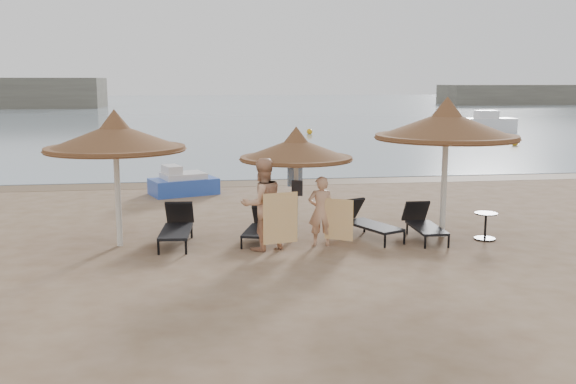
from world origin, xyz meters
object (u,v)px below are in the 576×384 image
at_px(side_table, 485,227).
at_px(pedal_boat, 183,183).
at_px(lounger_far_left, 177,226).
at_px(person_left, 262,197).
at_px(palapa_right, 446,126).
at_px(lounger_near_left, 260,226).
at_px(person_right, 321,206).
at_px(palapa_center, 296,149).
at_px(lounger_near_right, 366,221).
at_px(palapa_left, 115,138).
at_px(lounger_far_right, 423,223).

distance_m(side_table, pedal_boat, 9.97).
relative_size(lounger_far_left, person_left, 0.84).
bearing_deg(side_table, palapa_right, 154.39).
distance_m(lounger_near_left, side_table, 5.21).
xyz_separation_m(side_table, person_right, (-3.87, 0.00, 0.61)).
relative_size(palapa_center, palapa_right, 0.79).
distance_m(lounger_near_right, side_table, 2.75).
height_order(side_table, pedal_boat, pedal_boat).
bearing_deg(palapa_left, lounger_near_left, 1.63).
height_order(side_table, person_right, person_right).
xyz_separation_m(palapa_right, lounger_far_left, (-6.17, 0.30, -2.22)).
bearing_deg(palapa_right, lounger_near_right, 173.17).
relative_size(person_right, pedal_boat, 0.77).
xyz_separation_m(lounger_near_left, pedal_boat, (-1.87, 6.37, 0.03)).
height_order(lounger_near_left, lounger_far_right, lounger_far_right).
xyz_separation_m(palapa_left, person_right, (4.43, -0.60, -1.51)).
height_order(person_left, pedal_boat, person_left).
bearing_deg(lounger_far_left, lounger_far_right, 0.60).
bearing_deg(lounger_near_left, palapa_left, -161.82).
relative_size(lounger_far_right, person_right, 0.99).
distance_m(palapa_center, lounger_near_right, 2.36).
height_order(palapa_center, lounger_far_right, palapa_center).
height_order(person_right, pedal_boat, person_right).
bearing_deg(side_table, lounger_far_right, 165.98).
xyz_separation_m(palapa_center, person_right, (0.43, -0.81, -1.17)).
distance_m(lounger_near_left, pedal_boat, 6.64).
height_order(palapa_right, pedal_boat, palapa_right).
xyz_separation_m(lounger_far_right, side_table, (1.37, -0.34, -0.06)).
distance_m(palapa_center, lounger_near_left, 1.95).
xyz_separation_m(palapa_center, person_left, (-0.89, -0.96, -0.91)).
relative_size(palapa_left, person_left, 1.32).
height_order(palapa_center, lounger_far_left, palapa_center).
height_order(lounger_far_left, side_table, lounger_far_left).
relative_size(palapa_right, pedal_boat, 1.41).
relative_size(lounger_near_left, person_right, 0.94).
relative_size(palapa_left, pedal_boat, 1.30).
bearing_deg(palapa_right, pedal_boat, 132.84).
bearing_deg(lounger_near_right, person_right, -176.16).
relative_size(lounger_near_left, side_table, 2.72).
relative_size(lounger_far_left, pedal_boat, 0.83).
xyz_separation_m(palapa_center, lounger_near_left, (-0.86, -0.12, -1.75)).
distance_m(side_table, person_right, 3.92).
height_order(lounger_far_right, person_right, person_right).
xyz_separation_m(palapa_right, person_right, (-3.00, -0.42, -1.70)).
bearing_deg(lounger_far_left, side_table, -1.44).
height_order(palapa_right, lounger_far_right, palapa_right).
bearing_deg(lounger_near_right, person_left, 173.39).
distance_m(palapa_left, palapa_center, 4.02).
distance_m(palapa_right, lounger_near_right, 2.87).
relative_size(person_left, pedal_boat, 0.99).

